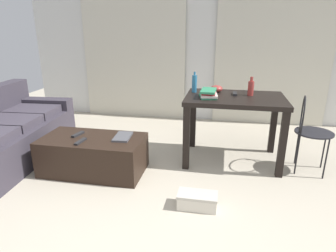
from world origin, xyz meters
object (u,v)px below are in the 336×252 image
at_px(couch, 4,135).
at_px(tv_remote_secondary, 78,134).
at_px(bowl, 216,89).
at_px(tv_remote_on_table, 235,94).
at_px(bottle_far, 251,88).
at_px(magazine, 123,137).
at_px(book_stack, 209,93).
at_px(shoebox, 197,200).
at_px(tv_remote_primary, 80,141).
at_px(bottle_near, 194,84).
at_px(wire_chair, 308,125).
at_px(coffee_table, 94,155).
at_px(craft_table, 234,107).

xyz_separation_m(couch, tv_remote_secondary, (0.98, -0.05, 0.09)).
distance_m(bowl, tv_remote_secondary, 1.69).
bearing_deg(bowl, tv_remote_on_table, -28.79).
relative_size(bottle_far, magazine, 0.74).
xyz_separation_m(couch, bottle_far, (2.82, 0.59, 0.55)).
relative_size(book_stack, tv_remote_secondary, 1.74).
bearing_deg(shoebox, tv_remote_primary, 165.17).
height_order(bottle_near, bottle_far, bottle_near).
distance_m(bowl, tv_remote_on_table, 0.25).
height_order(wire_chair, bowl, bowl).
bearing_deg(tv_remote_on_table, magazine, -152.25).
xyz_separation_m(coffee_table, tv_remote_primary, (-0.06, -0.14, 0.21)).
bearing_deg(magazine, tv_remote_primary, -156.16).
xyz_separation_m(craft_table, bottle_far, (0.17, 0.09, 0.21)).
bearing_deg(shoebox, book_stack, 89.77).
bearing_deg(tv_remote_on_table, wire_chair, -14.85).
bearing_deg(bowl, coffee_table, -147.68).
relative_size(couch, coffee_table, 1.70).
bearing_deg(tv_remote_on_table, tv_remote_secondary, -159.18).
bearing_deg(bowl, couch, -163.84).
bearing_deg(craft_table, bowl, 136.69).
bearing_deg(tv_remote_on_table, bottle_far, 1.36).
xyz_separation_m(wire_chair, bowl, (-1.00, 0.32, 0.29)).
bearing_deg(wire_chair, bottle_near, 168.27).
relative_size(coffee_table, tv_remote_secondary, 6.25).
distance_m(tv_remote_primary, shoebox, 1.33).
relative_size(bottle_near, tv_remote_on_table, 1.58).
xyz_separation_m(tv_remote_primary, magazine, (0.38, 0.21, 0.00)).
xyz_separation_m(book_stack, tv_remote_secondary, (-1.37, -0.46, -0.41)).
bearing_deg(magazine, bottle_near, 39.66).
distance_m(couch, magazine, 1.49).
xyz_separation_m(wire_chair, magazine, (-1.94, -0.41, -0.12)).
bearing_deg(tv_remote_secondary, book_stack, 29.79).
distance_m(coffee_table, magazine, 0.39).
xyz_separation_m(wire_chair, tv_remote_primary, (-2.32, -0.62, -0.12)).
xyz_separation_m(bottle_far, tv_remote_primary, (-1.71, -0.83, -0.46)).
bearing_deg(coffee_table, tv_remote_on_table, 24.74).
height_order(bottle_near, bowl, bottle_near).
relative_size(bottle_far, bowl, 1.46).
relative_size(coffee_table, bottle_far, 5.13).
bearing_deg(wire_chair, bottle_far, 161.06).
bearing_deg(tv_remote_primary, wire_chair, 19.46).
distance_m(coffee_table, tv_remote_on_table, 1.73).
bearing_deg(bowl, book_stack, -104.15).
bearing_deg(bottle_near, tv_remote_primary, -140.48).
xyz_separation_m(couch, magazine, (1.49, -0.03, 0.09)).
xyz_separation_m(coffee_table, craft_table, (1.48, 0.60, 0.46)).
height_order(couch, bottle_near, bottle_near).
distance_m(wire_chair, tv_remote_on_table, 0.85).
xyz_separation_m(tv_remote_primary, tv_remote_secondary, (-0.12, 0.18, 0.00)).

